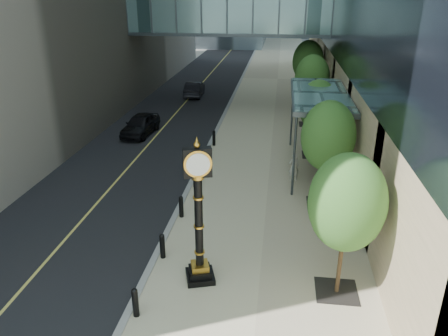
{
  "coord_description": "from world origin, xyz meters",
  "views": [
    {
      "loc": [
        1.4,
        -9.35,
        9.5
      ],
      "look_at": [
        -0.58,
        5.78,
        3.18
      ],
      "focal_mm": 35.0,
      "sensor_mm": 36.0,
      "label": 1
    }
  ],
  "objects_px": {
    "pedestrian": "(294,167)",
    "car_far": "(194,89)",
    "street_clock": "(199,224)",
    "car_near": "(140,124)"
  },
  "relations": [
    {
      "from": "car_far",
      "to": "pedestrian",
      "type": "bearing_deg",
      "value": 113.38
    },
    {
      "from": "pedestrian",
      "to": "car_near",
      "type": "relative_size",
      "value": 0.36
    },
    {
      "from": "pedestrian",
      "to": "car_far",
      "type": "height_order",
      "value": "pedestrian"
    },
    {
      "from": "car_far",
      "to": "street_clock",
      "type": "bearing_deg",
      "value": 99.19
    },
    {
      "from": "pedestrian",
      "to": "car_far",
      "type": "xyz_separation_m",
      "value": [
        -8.92,
        18.6,
        -0.11
      ]
    },
    {
      "from": "car_far",
      "to": "car_near",
      "type": "bearing_deg",
      "value": 80.66
    },
    {
      "from": "pedestrian",
      "to": "car_near",
      "type": "xyz_separation_m",
      "value": [
        -10.4,
        6.69,
        -0.08
      ]
    },
    {
      "from": "street_clock",
      "to": "car_far",
      "type": "bearing_deg",
      "value": 84.09
    },
    {
      "from": "car_near",
      "to": "car_far",
      "type": "relative_size",
      "value": 1.01
    },
    {
      "from": "pedestrian",
      "to": "car_far",
      "type": "distance_m",
      "value": 20.63
    }
  ]
}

